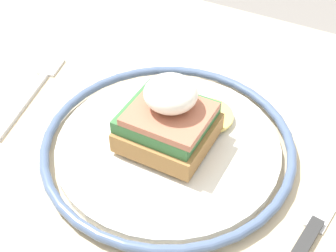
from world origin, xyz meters
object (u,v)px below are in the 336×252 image
knife (319,220)px  fork (33,91)px  plate (168,145)px  sandwich (170,118)px

knife → fork: bearing=176.1°
fork → knife: (0.36, -0.02, 0.00)m
fork → knife: 0.36m
plate → knife: bearing=-5.4°
sandwich → knife: (0.16, -0.02, -0.04)m
plate → fork: (-0.19, 0.01, -0.01)m
sandwich → knife: bearing=-6.2°
sandwich → knife: 0.17m
plate → knife: plate is taller
plate → knife: (0.17, -0.02, -0.01)m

